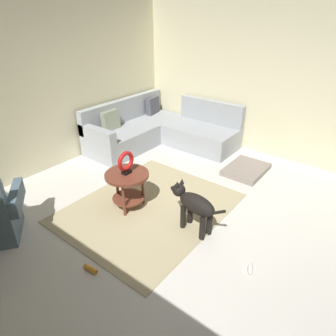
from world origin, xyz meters
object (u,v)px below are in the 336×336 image
(torus_sculpture, at_px, (126,162))
(dog, at_px, (194,205))
(sectional_couch, at_px, (159,131))
(dog_toy_rope, at_px, (91,269))
(side_table, at_px, (127,181))
(dog_bed_mat, at_px, (246,169))
(dog_toy_bone, at_px, (250,268))

(torus_sculpture, xyz_separation_m, dog, (0.15, -0.99, -0.33))
(sectional_couch, distance_m, dog_toy_rope, 3.48)
(side_table, bearing_deg, torus_sculpture, -89.89)
(dog_bed_mat, relative_size, dog, 0.94)
(dog, relative_size, dog_toy_rope, 4.92)
(dog, distance_m, dog_toy_rope, 1.39)
(sectional_couch, distance_m, side_table, 2.26)
(sectional_couch, height_order, dog_bed_mat, sectional_couch)
(dog_bed_mat, bearing_deg, sectional_couch, 89.84)
(dog_bed_mat, bearing_deg, dog, -176.32)
(side_table, distance_m, dog_toy_rope, 1.28)
(side_table, height_order, dog, dog)
(torus_sculpture, distance_m, dog_bed_mat, 2.27)
(side_table, xyz_separation_m, dog, (0.15, -0.99, -0.04))
(side_table, height_order, dog_toy_rope, side_table)
(dog, bearing_deg, dog_toy_bone, -95.83)
(sectional_couch, bearing_deg, side_table, -151.76)
(dog, height_order, dog_toy_rope, dog)
(sectional_couch, xyz_separation_m, dog, (-1.83, -2.06, 0.09))
(torus_sculpture, bearing_deg, sectional_couch, 28.24)
(dog, bearing_deg, side_table, 105.53)
(dog_bed_mat, distance_m, dog_toy_bone, 2.25)
(sectional_couch, distance_m, dog_bed_mat, 1.96)
(side_table, relative_size, dog, 0.71)
(sectional_couch, relative_size, dog, 2.66)
(dog_bed_mat, bearing_deg, side_table, 156.19)
(side_table, relative_size, torus_sculpture, 1.84)
(torus_sculpture, relative_size, dog_bed_mat, 0.41)
(sectional_couch, bearing_deg, dog_toy_bone, -124.71)
(dog_bed_mat, xyz_separation_m, dog, (-1.83, -0.12, 0.33))
(side_table, distance_m, torus_sculpture, 0.29)
(side_table, distance_m, dog_bed_mat, 2.20)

